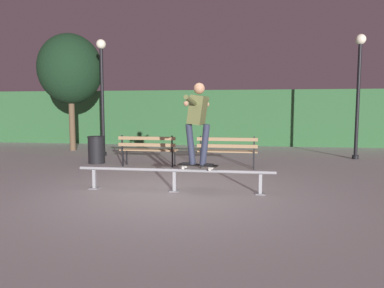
% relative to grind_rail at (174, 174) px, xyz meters
% --- Properties ---
extents(ground_plane, '(90.00, 90.00, 0.00)m').
position_rel_grind_rail_xyz_m(ground_plane, '(0.00, -0.21, -0.34)').
color(ground_plane, '#ADAAA8').
extents(hedge_backdrop, '(24.00, 1.20, 2.40)m').
position_rel_grind_rail_xyz_m(hedge_backdrop, '(0.00, 9.37, 0.86)').
color(hedge_backdrop, '#2D5B33').
rests_on(hedge_backdrop, ground).
extents(grind_rail, '(3.87, 0.18, 0.44)m').
position_rel_grind_rail_xyz_m(grind_rail, '(0.00, 0.00, 0.00)').
color(grind_rail, gray).
rests_on(grind_rail, ground).
extents(skateboard, '(0.80, 0.33, 0.09)m').
position_rel_grind_rail_xyz_m(skateboard, '(0.45, 0.00, 0.18)').
color(skateboard, black).
rests_on(skateboard, grind_rail).
extents(skateboarder, '(0.63, 1.39, 1.56)m').
position_rel_grind_rail_xyz_m(skateboarder, '(0.46, -0.00, 1.11)').
color(skateboarder, black).
rests_on(skateboarder, skateboard).
extents(park_bench_leftmost, '(1.60, 0.42, 0.88)m').
position_rel_grind_rail_xyz_m(park_bench_leftmost, '(-1.30, 2.81, 0.20)').
color(park_bench_leftmost, black).
rests_on(park_bench_leftmost, ground).
extents(park_bench_left_center, '(1.60, 0.42, 0.88)m').
position_rel_grind_rail_xyz_m(park_bench_left_center, '(0.88, 2.81, 0.20)').
color(park_bench_left_center, black).
rests_on(park_bench_left_center, ground).
extents(tree_far_left, '(2.38, 2.38, 4.40)m').
position_rel_grind_rail_xyz_m(tree_far_left, '(-5.21, 6.14, 2.74)').
color(tree_far_left, brown).
rests_on(tree_far_left, ground).
extents(lamp_post_left, '(0.32, 0.32, 3.90)m').
position_rel_grind_rail_xyz_m(lamp_post_left, '(-3.44, 4.85, 2.14)').
color(lamp_post_left, black).
rests_on(lamp_post_left, ground).
extents(lamp_post_right, '(0.32, 0.32, 3.90)m').
position_rel_grind_rail_xyz_m(lamp_post_right, '(4.85, 5.24, 2.14)').
color(lamp_post_right, black).
rests_on(lamp_post_right, ground).
extents(trash_can, '(0.52, 0.52, 0.80)m').
position_rel_grind_rail_xyz_m(trash_can, '(-2.96, 3.17, 0.07)').
color(trash_can, black).
rests_on(trash_can, ground).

